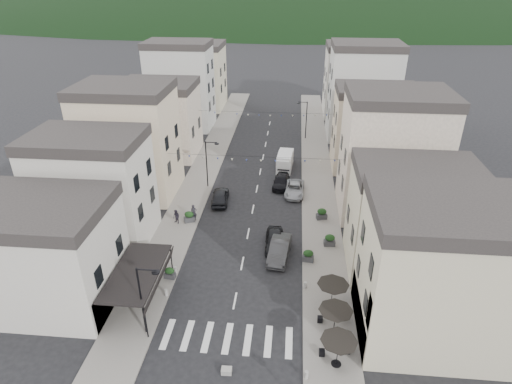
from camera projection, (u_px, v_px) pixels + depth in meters
The scene contains 30 objects.
ground at pixel (223, 360), 29.59m from camera, with size 700.00×700.00×0.00m, color black.
sidewalk_left at pixel (206, 166), 58.37m from camera, with size 4.00×76.00×0.12m, color slate.
sidewalk_right at pixel (317, 170), 57.15m from camera, with size 4.00×76.00×0.12m, color slate.
hill_backdrop at pixel (293, 7), 293.95m from camera, with size 640.00×360.00×70.00m, color black.
boutique_building at pixel (36, 258), 33.39m from camera, with size 12.00×8.00×8.00m, color beige.
bistro_building at pixel (437, 279), 29.61m from camera, with size 10.00×8.00×10.00m, color #C1BB99.
boutique_awning at pixel (140, 273), 33.13m from camera, with size 3.77×7.50×3.28m.
buildings_row_left at pixel (164, 109), 61.18m from camera, with size 10.20×54.16×14.00m.
buildings_row_right at pixel (371, 116), 57.72m from camera, with size 10.20×54.16×14.50m.
cafe_terrace at pixel (336, 313), 30.33m from camera, with size 2.50×8.10×2.53m.
streetlamp_left_near at pixel (144, 294), 30.10m from camera, with size 1.70×0.56×6.00m.
streetlamp_left_far at pixel (209, 159), 51.25m from camera, with size 1.70×0.56×6.00m.
streetlamp_right_far at pixel (305, 116), 66.17m from camera, with size 1.70×0.56×6.00m.
bollards at pixel (234, 301), 34.24m from camera, with size 11.66×10.26×0.60m.
bunting_near at pixel (254, 159), 46.34m from camera, with size 19.00×0.28×0.62m.
bunting_far at pixel (265, 115), 60.44m from camera, with size 19.00×0.28×0.62m.
parked_car_a at pixel (275, 240), 41.23m from camera, with size 1.80×4.47×1.52m, color black.
parked_car_b at pixel (279, 250), 39.82m from camera, with size 1.72×4.94×1.63m, color #2F2F32.
parked_car_c at pixel (295, 189), 51.00m from camera, with size 2.21×4.79×1.33m, color #96989E.
parked_car_d at pixel (281, 181), 52.84m from camera, with size 1.85×4.54×1.32m, color black.
parked_car_e at pixel (220, 196), 49.16m from camera, with size 1.84×4.58×1.56m, color black.
delivery_van at pixel (285, 161), 57.37m from camera, with size 2.23×4.92×2.30m.
pedestrian_a at pixel (194, 213), 45.36m from camera, with size 0.67×0.44×1.83m, color black.
pedestrian_b at pixel (176, 217), 44.85m from camera, with size 0.77×0.60×1.58m, color black.
concrete_block_c at pixel (227, 371), 28.58m from camera, with size 0.70×0.50×0.40m, color gray.
planter_la at pixel (170, 273), 37.03m from camera, with size 1.03×0.66×1.08m.
planter_lb at pixel (189, 217), 45.25m from camera, with size 1.24×0.97×1.23m.
planter_ra at pixel (308, 256), 39.16m from camera, with size 1.12×0.71×1.19m.
planter_rb at pixel (330, 240), 41.38m from camera, with size 1.12×0.67×1.22m.
planter_rc at pixel (322, 214), 45.77m from camera, with size 1.24×0.90×1.25m.
Camera 1 is at (4.16, -20.45, 24.11)m, focal length 30.00 mm.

